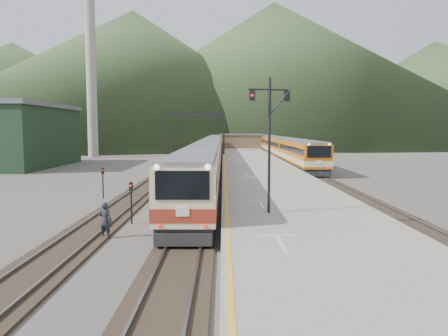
{
  "coord_description": "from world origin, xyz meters",
  "views": [
    {
      "loc": [
        1.68,
        -17.5,
        5.13
      ],
      "look_at": [
        1.75,
        17.58,
        2.0
      ],
      "focal_mm": 35.0,
      "sensor_mm": 36.0,
      "label": 1
    }
  ],
  "objects_px": {
    "main_train": "(212,151)",
    "signal_mast": "(269,131)",
    "second_train": "(280,147)",
    "worker": "(105,220)"
  },
  "relations": [
    {
      "from": "second_train",
      "to": "signal_mast",
      "type": "bearing_deg",
      "value": -98.01
    },
    {
      "from": "signal_mast",
      "to": "worker",
      "type": "relative_size",
      "value": 3.85
    },
    {
      "from": "main_train",
      "to": "second_train",
      "type": "height_order",
      "value": "second_train"
    },
    {
      "from": "signal_mast",
      "to": "worker",
      "type": "xyz_separation_m",
      "value": [
        -7.81,
        -1.14,
        -4.2
      ]
    },
    {
      "from": "second_train",
      "to": "worker",
      "type": "xyz_separation_m",
      "value": [
        -15.37,
        -54.84,
        -1.18
      ]
    },
    {
      "from": "signal_mast",
      "to": "second_train",
      "type": "bearing_deg",
      "value": 81.99
    },
    {
      "from": "main_train",
      "to": "signal_mast",
      "type": "height_order",
      "value": "signal_mast"
    },
    {
      "from": "main_train",
      "to": "worker",
      "type": "relative_size",
      "value": 54.67
    },
    {
      "from": "second_train",
      "to": "signal_mast",
      "type": "height_order",
      "value": "signal_mast"
    },
    {
      "from": "worker",
      "to": "second_train",
      "type": "bearing_deg",
      "value": -93.79
    }
  ]
}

